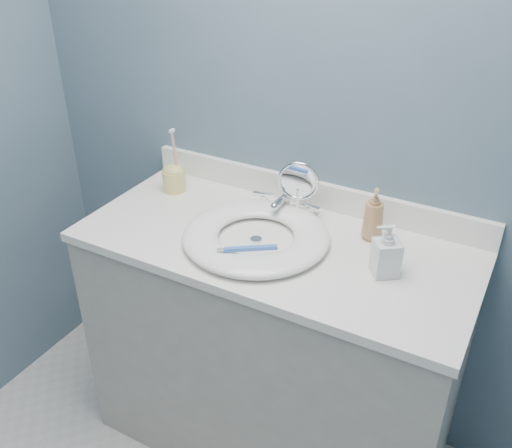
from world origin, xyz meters
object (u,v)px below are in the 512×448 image
Objects in this scene: makeup_mirror at (298,188)px; soap_bottle_amber at (374,215)px; soap_bottle_clear at (387,250)px; toothbrush_holder at (174,177)px.

soap_bottle_amber is at bearing -16.58° from makeup_mirror.
soap_bottle_clear is 0.66× the size of toothbrush_holder.
makeup_mirror reaches higher than soap_bottle_clear.
soap_bottle_clear is (0.09, -0.16, -0.01)m from soap_bottle_amber.
soap_bottle_clear is at bearing -40.69° from makeup_mirror.
makeup_mirror is 0.85× the size of toothbrush_holder.
soap_bottle_amber is 0.19m from soap_bottle_clear.
makeup_mirror is at bearing -152.36° from soap_bottle_clear.
toothbrush_holder reaches higher than soap_bottle_clear.
toothbrush_holder is at bearing 170.53° from soap_bottle_amber.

